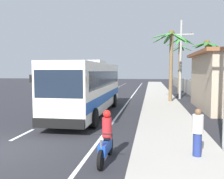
# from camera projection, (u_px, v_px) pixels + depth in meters

# --- Properties ---
(sidewalk_kerb) EXTENTS (3.20, 90.00, 0.14)m
(sidewalk_kerb) POSITION_uv_depth(u_px,v_px,m) (164.00, 110.00, 17.41)
(sidewalk_kerb) COLOR #A8A399
(sidewalk_kerb) RESTS_ON ground
(lane_markings) EXTENTS (3.85, 71.00, 0.01)m
(lane_markings) POSITION_uv_depth(u_px,v_px,m) (113.00, 102.00, 22.55)
(lane_markings) COLOR white
(lane_markings) RESTS_ON ground
(boundary_wall) EXTENTS (0.24, 60.00, 1.84)m
(boundary_wall) POSITION_uv_depth(u_px,v_px,m) (206.00, 94.00, 20.67)
(boundary_wall) COLOR #9E998E
(boundary_wall) RESTS_ON ground
(coach_bus_foreground) EXTENTS (2.97, 11.57, 3.71)m
(coach_bus_foreground) POSITION_uv_depth(u_px,v_px,m) (89.00, 86.00, 16.32)
(coach_bus_foreground) COLOR silver
(coach_bus_foreground) RESTS_ON ground
(motorcycle_beside_bus) EXTENTS (0.56, 1.96, 1.67)m
(motorcycle_beside_bus) POSITION_uv_depth(u_px,v_px,m) (106.00, 141.00, 7.79)
(motorcycle_beside_bus) COLOR black
(motorcycle_beside_bus) RESTS_ON ground
(pedestrian_near_kerb) EXTENTS (0.36, 0.36, 1.59)m
(pedestrian_near_kerb) POSITION_uv_depth(u_px,v_px,m) (198.00, 131.00, 7.83)
(pedestrian_near_kerb) COLOR navy
(pedestrian_near_kerb) RESTS_ON sidewalk_kerb
(utility_pole_mid) EXTENTS (2.49, 0.24, 8.20)m
(utility_pole_mid) POSITION_uv_depth(u_px,v_px,m) (181.00, 58.00, 24.95)
(utility_pole_mid) COLOR #9E9E99
(utility_pole_mid) RESTS_ON ground
(palm_nearest) EXTENTS (3.34, 3.13, 7.24)m
(palm_nearest) POSITION_uv_depth(u_px,v_px,m) (180.00, 54.00, 29.41)
(palm_nearest) COLOR brown
(palm_nearest) RESTS_ON ground
(palm_second) EXTENTS (3.64, 3.77, 7.48)m
(palm_second) POSITION_uv_depth(u_px,v_px,m) (181.00, 56.00, 41.45)
(palm_second) COLOR brown
(palm_second) RESTS_ON ground
(palm_third) EXTENTS (3.60, 3.58, 6.65)m
(palm_third) POSITION_uv_depth(u_px,v_px,m) (171.00, 51.00, 21.76)
(palm_third) COLOR brown
(palm_third) RESTS_ON ground
(palm_fourth) EXTENTS (2.78, 2.64, 5.77)m
(palm_fourth) POSITION_uv_depth(u_px,v_px,m) (206.00, 59.00, 21.65)
(palm_fourth) COLOR brown
(palm_fourth) RESTS_ON ground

